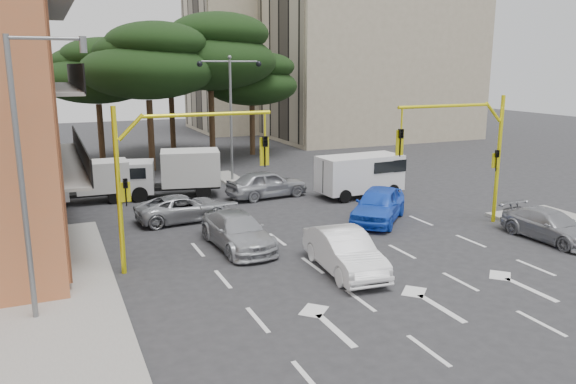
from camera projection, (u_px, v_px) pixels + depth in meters
name	position (u px, v px, depth m)	size (l,w,h in m)	color
ground	(359.00, 258.00, 21.82)	(120.00, 120.00, 0.00)	#28282B
sidewalk_left	(36.00, 368.00, 13.78)	(5.00, 26.00, 0.15)	gray
median_strip	(232.00, 180.00, 36.13)	(1.40, 6.00, 0.15)	gray
apartment_beige_near	(372.00, 44.00, 56.11)	(20.20, 12.15, 18.70)	tan
apartment_beige_far	(264.00, 56.00, 64.36)	(16.20, 12.15, 16.70)	tan
pine_left_near	(148.00, 61.00, 38.26)	(9.15, 9.15, 10.23)	#382616
pine_center	(211.00, 52.00, 41.83)	(9.98, 9.98, 11.16)	#382616
pine_left_far	(97.00, 71.00, 40.83)	(8.32, 8.32, 9.30)	#382616
pine_right	(252.00, 79.00, 45.63)	(7.49, 7.49, 8.37)	#382616
pine_back	(170.00, 61.00, 45.69)	(9.15, 9.15, 10.23)	#382616
signal_mast_right	(469.00, 143.00, 25.37)	(5.79, 0.37, 6.00)	yellow
signal_mast_left	(169.00, 164.00, 20.11)	(5.79, 0.37, 6.00)	yellow
street_lamp_left	(28.00, 162.00, 15.51)	(2.08, 0.20, 8.00)	slate
street_lamp_center	(230.00, 96.00, 34.94)	(4.16, 0.36, 7.77)	slate
car_white_hatch	(344.00, 251.00, 20.29)	(1.60, 4.60, 1.52)	white
car_blue_compact	(379.00, 205.00, 26.83)	(1.95, 4.84, 1.65)	blue
car_silver_wagon	(237.00, 231.00, 23.00)	(1.97, 4.84, 1.40)	#ACAEB4
car_silver_cross_a	(183.00, 208.00, 26.94)	(2.09, 4.52, 1.26)	#A4A6AC
car_silver_cross_b	(267.00, 184.00, 31.71)	(1.86, 4.62, 1.57)	#A7A9B0
car_silver_parked	(550.00, 225.00, 23.98)	(1.80, 4.43, 1.29)	gray
van_white	(360.00, 176.00, 31.89)	(2.17, 4.80, 2.40)	white
box_truck_a	(86.00, 183.00, 30.35)	(1.92, 4.58, 2.25)	silver
box_truck_b	(173.00, 174.00, 31.71)	(2.25, 5.37, 2.64)	silver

